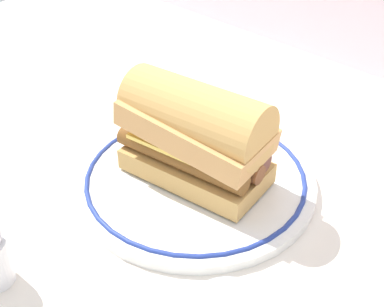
# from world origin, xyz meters

# --- Properties ---
(ground_plane) EXTENTS (1.50, 1.50, 0.00)m
(ground_plane) POSITION_xyz_m (0.00, 0.00, 0.00)
(ground_plane) COLOR white
(plate) EXTENTS (0.29, 0.29, 0.01)m
(plate) POSITION_xyz_m (-0.00, -0.00, 0.01)
(plate) COLOR white
(plate) RESTS_ON ground_plane
(sausage_sandwich) EXTENTS (0.18, 0.11, 0.12)m
(sausage_sandwich) POSITION_xyz_m (-0.00, -0.00, 0.08)
(sausage_sandwich) COLOR tan
(sausage_sandwich) RESTS_ON plate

